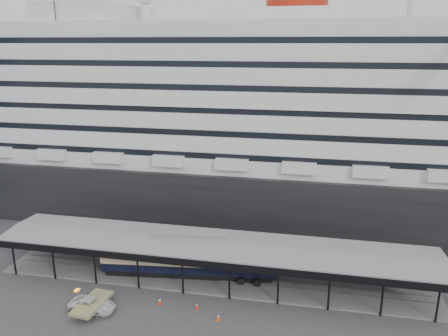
% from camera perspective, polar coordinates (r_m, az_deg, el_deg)
% --- Properties ---
extents(ground, '(200.00, 200.00, 0.00)m').
position_cam_1_polar(ground, '(54.57, -2.60, -16.83)').
color(ground, '#3A3A3D').
rests_on(ground, ground).
extents(cruise_ship, '(130.00, 30.00, 43.90)m').
position_cam_1_polar(cruise_ship, '(78.02, 3.00, 7.76)').
color(cruise_ship, black).
rests_on(cruise_ship, ground).
extents(platform_canopy, '(56.00, 9.18, 5.30)m').
position_cam_1_polar(platform_canopy, '(57.54, -1.40, -12.21)').
color(platform_canopy, slate).
rests_on(platform_canopy, ground).
extents(port_truck, '(5.57, 2.92, 1.50)m').
position_cam_1_polar(port_truck, '(54.46, -16.83, -16.73)').
color(port_truck, silver).
rests_on(port_truck, ground).
extents(pullman_carriage, '(22.94, 5.43, 22.34)m').
position_cam_1_polar(pullman_carriage, '(58.12, -4.62, -11.57)').
color(pullman_carriage, black).
rests_on(pullman_carriage, ground).
extents(traffic_cone_left, '(0.53, 0.53, 0.82)m').
position_cam_1_polar(traffic_cone_left, '(54.10, -8.41, -16.81)').
color(traffic_cone_left, red).
rests_on(traffic_cone_left, ground).
extents(traffic_cone_mid, '(0.47, 0.47, 0.70)m').
position_cam_1_polar(traffic_cone_mid, '(52.96, -3.57, -17.53)').
color(traffic_cone_mid, red).
rests_on(traffic_cone_mid, ground).
extents(traffic_cone_right, '(0.39, 0.39, 0.76)m').
position_cam_1_polar(traffic_cone_right, '(51.03, -0.75, -18.91)').
color(traffic_cone_right, '#F4580D').
rests_on(traffic_cone_right, ground).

